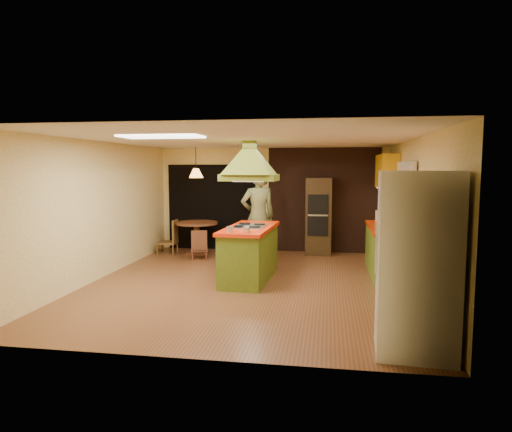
% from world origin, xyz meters
% --- Properties ---
extents(ground, '(6.50, 6.50, 0.00)m').
position_xyz_m(ground, '(0.00, 0.00, 0.00)').
color(ground, brown).
rests_on(ground, ground).
extents(room_walls, '(5.50, 6.50, 6.50)m').
position_xyz_m(room_walls, '(0.00, 0.00, 1.25)').
color(room_walls, '#FEF3B6').
rests_on(room_walls, ground).
extents(ceiling_plane, '(6.50, 6.50, 0.00)m').
position_xyz_m(ceiling_plane, '(0.00, 0.00, 2.50)').
color(ceiling_plane, silver).
rests_on(ceiling_plane, room_walls).
extents(brick_panel, '(2.64, 0.03, 2.50)m').
position_xyz_m(brick_panel, '(1.25, 3.23, 1.25)').
color(brick_panel, '#381E14').
rests_on(brick_panel, ground).
extents(nook_opening, '(2.20, 0.03, 2.10)m').
position_xyz_m(nook_opening, '(-1.50, 3.23, 1.05)').
color(nook_opening, black).
rests_on(nook_opening, ground).
extents(right_counter, '(0.62, 3.05, 0.92)m').
position_xyz_m(right_counter, '(2.45, 0.60, 0.46)').
color(right_counter, olive).
rests_on(right_counter, ground).
extents(upper_cabinets, '(0.34, 1.40, 0.70)m').
position_xyz_m(upper_cabinets, '(2.57, 2.20, 1.95)').
color(upper_cabinets, yellow).
rests_on(upper_cabinets, room_walls).
extents(window_right, '(0.12, 1.35, 1.06)m').
position_xyz_m(window_right, '(2.70, 0.40, 1.77)').
color(window_right, black).
rests_on(window_right, room_walls).
extents(fluor_panel, '(1.20, 0.60, 0.03)m').
position_xyz_m(fluor_panel, '(-1.10, -1.20, 2.48)').
color(fluor_panel, white).
rests_on(fluor_panel, ceiling_plane).
extents(kitchen_island, '(0.88, 1.98, 0.98)m').
position_xyz_m(kitchen_island, '(-0.03, 0.30, 0.49)').
color(kitchen_island, '#5F761D').
rests_on(kitchen_island, ground).
extents(range_hood, '(1.01, 0.75, 0.79)m').
position_xyz_m(range_hood, '(-0.03, 0.30, 2.25)').
color(range_hood, olive).
rests_on(range_hood, ceiling_plane).
extents(man, '(0.87, 0.74, 2.01)m').
position_xyz_m(man, '(-0.08, 1.62, 1.01)').
color(man, brown).
rests_on(man, ground).
extents(refrigerator, '(0.87, 0.83, 1.99)m').
position_xyz_m(refrigerator, '(2.32, -2.69, 1.00)').
color(refrigerator, white).
rests_on(refrigerator, ground).
extents(wall_oven, '(0.61, 0.62, 1.80)m').
position_xyz_m(wall_oven, '(1.14, 2.95, 0.90)').
color(wall_oven, '#453016').
rests_on(wall_oven, ground).
extents(dining_table, '(1.00, 1.00, 0.75)m').
position_xyz_m(dining_table, '(-1.70, 2.59, 0.53)').
color(dining_table, brown).
rests_on(dining_table, ground).
extents(chair_left, '(0.46, 0.46, 0.80)m').
position_xyz_m(chair_left, '(-2.40, 2.49, 0.40)').
color(chair_left, brown).
rests_on(chair_left, ground).
extents(chair_near, '(0.44, 0.44, 0.66)m').
position_xyz_m(chair_near, '(-1.45, 1.94, 0.33)').
color(chair_near, brown).
rests_on(chair_near, ground).
extents(pendant_lamp, '(0.38, 0.38, 0.22)m').
position_xyz_m(pendant_lamp, '(-1.70, 2.59, 1.90)').
color(pendant_lamp, '#FF9E3F').
rests_on(pendant_lamp, ceiling_plane).
extents(canister_large, '(0.20, 0.20, 0.23)m').
position_xyz_m(canister_large, '(2.40, 1.84, 1.03)').
color(canister_large, beige).
rests_on(canister_large, right_counter).
extents(canister_medium, '(0.14, 0.14, 0.19)m').
position_xyz_m(canister_medium, '(2.40, 1.32, 1.01)').
color(canister_medium, beige).
rests_on(canister_medium, right_counter).
extents(canister_small, '(0.16, 0.16, 0.16)m').
position_xyz_m(canister_small, '(2.40, 1.51, 1.00)').
color(canister_small, '#FFF6CD').
rests_on(canister_small, right_counter).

